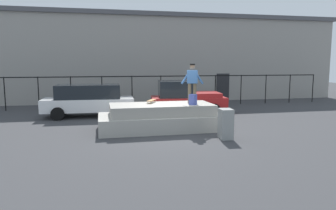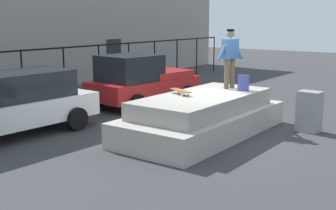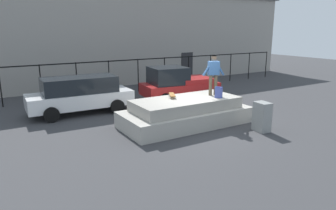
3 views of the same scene
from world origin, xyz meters
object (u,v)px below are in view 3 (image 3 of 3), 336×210
object	(u,v)px
skateboarder	(214,72)
skateboard	(172,95)
backpack	(219,92)
utility_box	(262,117)
car_white_hatchback_near	(80,94)
car_red_pickup_mid	(177,84)

from	to	relation	value
skateboarder	skateboard	distance (m)	1.94
backpack	utility_box	distance (m)	1.93
skateboarder	utility_box	bearing A→B (deg)	-72.59
skateboard	car_white_hatchback_near	bearing A→B (deg)	128.58
skateboard	utility_box	distance (m)	3.56
skateboarder	utility_box	distance (m)	2.66
backpack	car_red_pickup_mid	world-z (taller)	car_red_pickup_mid
skateboarder	car_red_pickup_mid	world-z (taller)	skateboarder
skateboard	backpack	xyz separation A→B (m)	(1.54, -1.03, 0.12)
skateboard	car_white_hatchback_near	xyz separation A→B (m)	(-2.74, 3.44, -0.28)
car_white_hatchback_near	car_red_pickup_mid	size ratio (longest dim) A/B	1.10
skateboarder	car_white_hatchback_near	distance (m)	6.04
skateboarder	backpack	size ratio (longest dim) A/B	3.82
backpack	utility_box	world-z (taller)	backpack
skateboarder	backpack	bearing A→B (deg)	-103.04
car_white_hatchback_near	backpack	bearing A→B (deg)	-46.24
skateboarder	car_red_pickup_mid	bearing A→B (deg)	78.74
skateboarder	utility_box	world-z (taller)	skateboarder
skateboard	utility_box	xyz separation A→B (m)	(2.32, -2.64, -0.62)
car_white_hatchback_near	utility_box	bearing A→B (deg)	-50.22
skateboard	skateboarder	bearing A→B (deg)	-17.82
utility_box	car_white_hatchback_near	bearing A→B (deg)	134.85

